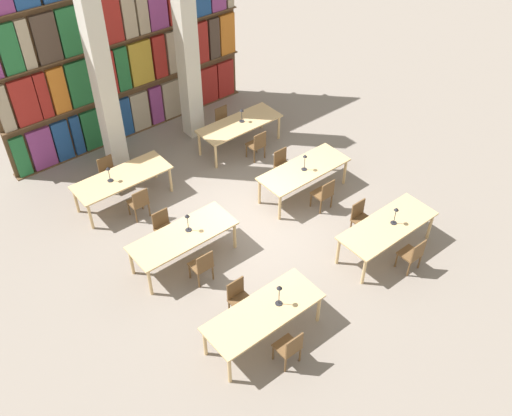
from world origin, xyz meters
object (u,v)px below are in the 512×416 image
at_px(chair_8, 139,202).
at_px(chair_6, 324,194).
at_px(desk_lamp_2, 187,220).
at_px(chair_11, 224,121).
at_px(reading_table_2, 183,237).
at_px(chair_10, 257,144).
at_px(desk_lamp_5, 242,113).
at_px(desk_lamp_4, 109,172).
at_px(chair_0, 289,347).
at_px(reading_table_4, 122,179).
at_px(pillar_center, 186,33).
at_px(desk_lamp_0, 279,292).
at_px(desk_lamp_1, 396,213).
at_px(chair_5, 164,227).
at_px(desk_lamp_3, 305,159).
at_px(chair_7, 283,165).
at_px(reading_table_5, 240,125).
at_px(pillar_left, 99,61).
at_px(chair_4, 202,265).
at_px(chair_9, 109,172).
at_px(chair_3, 361,218).
at_px(reading_table_1, 387,227).
at_px(chair_1, 239,298).
at_px(reading_table_0, 264,314).
at_px(chair_2, 412,254).
at_px(reading_table_3, 304,171).

bearing_deg(chair_8, chair_6, -34.96).
bearing_deg(chair_6, desk_lamp_2, 168.53).
bearing_deg(desk_lamp_2, chair_11, 44.50).
relative_size(reading_table_2, chair_10, 2.72).
bearing_deg(desk_lamp_5, reading_table_2, -143.94).
bearing_deg(reading_table_2, desk_lamp_4, 96.62).
bearing_deg(chair_0, chair_11, 62.18).
bearing_deg(reading_table_4, pillar_center, 25.99).
bearing_deg(desk_lamp_0, desk_lamp_1, 1.99).
xyz_separation_m(chair_5, desk_lamp_3, (3.59, -0.69, 0.61)).
xyz_separation_m(desk_lamp_4, chair_10, (3.93, -0.68, -0.58)).
relative_size(desk_lamp_0, chair_11, 0.58).
bearing_deg(desk_lamp_0, chair_7, 47.78).
xyz_separation_m(chair_7, reading_table_5, (0.05, 1.86, 0.23)).
relative_size(pillar_left, reading_table_4, 2.56).
relative_size(chair_4, desk_lamp_5, 2.17).
bearing_deg(chair_8, chair_7, -15.98).
bearing_deg(desk_lamp_5, chair_9, 170.27).
xyz_separation_m(pillar_left, chair_3, (3.02, -5.89, -2.54)).
distance_m(pillar_left, reading_table_1, 7.64).
relative_size(chair_1, chair_10, 1.00).
xyz_separation_m(chair_1, chair_9, (-0.05, 5.26, 0.00)).
xyz_separation_m(pillar_center, chair_3, (0.59, -5.89, -2.54)).
bearing_deg(reading_table_0, chair_10, 51.99).
xyz_separation_m(pillar_center, chair_1, (-3.00, -6.00, -2.54)).
height_order(pillar_left, chair_0, pillar_left).
distance_m(reading_table_0, reading_table_4, 5.26).
bearing_deg(reading_table_5, desk_lamp_4, -179.08).
height_order(desk_lamp_2, chair_7, desk_lamp_2).
bearing_deg(chair_2, reading_table_5, 89.94).
bearing_deg(desk_lamp_3, chair_10, 87.87).
xyz_separation_m(chair_1, reading_table_3, (3.56, 2.01, 0.23)).
height_order(chair_1, chair_9, same).
height_order(chair_5, desk_lamp_2, desk_lamp_2).
height_order(chair_0, desk_lamp_3, desk_lamp_3).
height_order(chair_8, desk_lamp_4, desk_lamp_4).
bearing_deg(reading_table_1, desk_lamp_1, -14.73).
xyz_separation_m(chair_9, desk_lamp_4, (-0.28, -0.72, 0.58)).
height_order(pillar_left, chair_5, pillar_left).
bearing_deg(chair_6, reading_table_4, 137.79).
relative_size(chair_1, chair_4, 1.00).
height_order(desk_lamp_4, reading_table_5, desk_lamp_4).
bearing_deg(chair_6, chair_8, 145.04).
xyz_separation_m(reading_table_0, reading_table_3, (3.56, 2.75, 0.00)).
xyz_separation_m(pillar_center, desk_lamp_0, (-2.66, -6.78, -1.89)).
xyz_separation_m(desk_lamp_1, chair_5, (-3.79, 3.33, -0.61)).
relative_size(chair_8, desk_lamp_4, 2.11).
xyz_separation_m(chair_4, chair_6, (3.60, 0.09, 0.00)).
distance_m(desk_lamp_1, reading_table_3, 2.71).
xyz_separation_m(chair_1, desk_lamp_4, (-0.32, 4.54, 0.58)).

